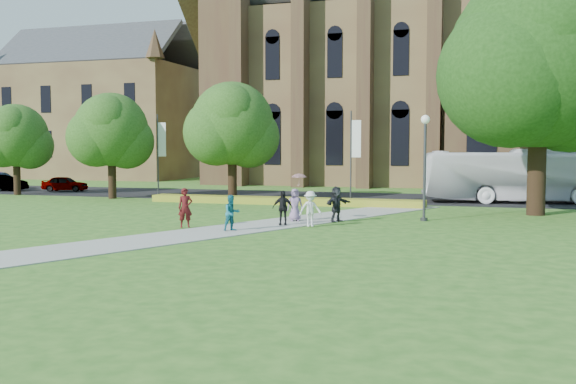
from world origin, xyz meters
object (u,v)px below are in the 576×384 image
(tour_coach, at_px, (521,176))
(car_0, at_px, (65,184))
(car_1, at_px, (2,183))
(pedestrian_0, at_px, (185,208))
(streetlamp, at_px, (425,154))
(large_tree, at_px, (540,58))

(tour_coach, xyz_separation_m, car_0, (-35.54, 0.54, -1.14))
(car_1, height_order, pedestrian_0, pedestrian_0)
(streetlamp, xyz_separation_m, tour_coach, (5.12, 12.32, -1.51))
(car_0, distance_m, car_1, 5.32)
(car_0, bearing_deg, tour_coach, -104.15)
(tour_coach, bearing_deg, pedestrian_0, 130.84)
(car_0, bearing_deg, car_1, 91.22)
(streetlamp, height_order, large_tree, large_tree)
(large_tree, bearing_deg, tour_coach, 92.81)
(streetlamp, bearing_deg, car_1, 162.04)
(car_1, bearing_deg, pedestrian_0, -135.18)
(large_tree, relative_size, car_0, 3.60)
(car_0, distance_m, pedestrian_0, 27.91)
(tour_coach, xyz_separation_m, car_1, (-40.69, -0.79, -1.10))
(tour_coach, height_order, car_1, tour_coach)
(tour_coach, bearing_deg, car_0, 79.26)
(car_1, bearing_deg, tour_coach, -99.35)
(large_tree, xyz_separation_m, car_1, (-41.07, 7.03, -7.68))
(large_tree, bearing_deg, car_0, 166.89)
(streetlamp, height_order, car_0, streetlamp)
(pedestrian_0, bearing_deg, streetlamp, -1.51)
(car_1, bearing_deg, car_0, -85.95)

